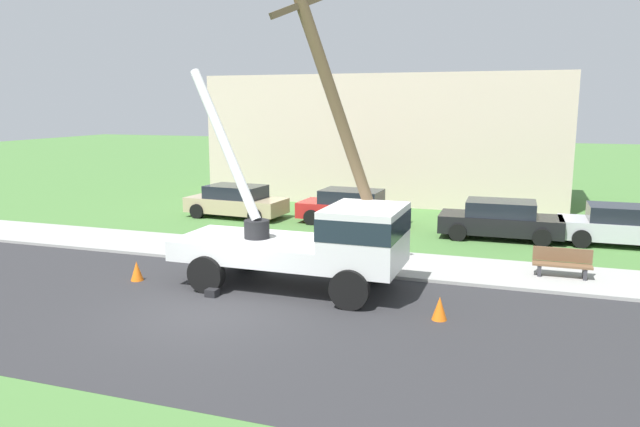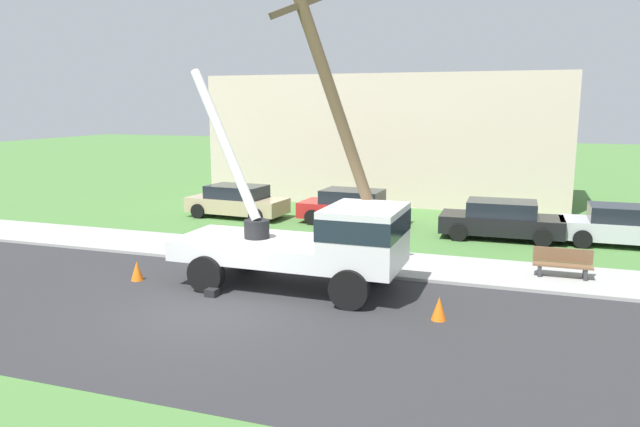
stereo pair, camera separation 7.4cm
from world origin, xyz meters
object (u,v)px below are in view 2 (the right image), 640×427
at_px(parked_sedan_black, 501,220).
at_px(parked_sedan_tan, 237,201).
at_px(utility_truck, 318,239).
at_px(park_bench, 562,264).
at_px(traffic_cone_behind, 137,271).
at_px(traffic_cone_ahead, 439,308).
at_px(leaning_utility_pole, 343,128).
at_px(parked_sedan_red, 352,207).
at_px(parked_sedan_silver, 626,226).

bearing_deg(parked_sedan_black, parked_sedan_tan, 176.59).
distance_m(utility_truck, park_bench, 7.08).
xyz_separation_m(traffic_cone_behind, parked_sedan_black, (9.53, 8.98, 0.43)).
height_order(traffic_cone_ahead, parked_sedan_tan, parked_sedan_tan).
relative_size(leaning_utility_pole, traffic_cone_behind, 15.12).
distance_m(traffic_cone_ahead, traffic_cone_behind, 8.57).
bearing_deg(parked_sedan_black, parked_sedan_red, 170.85).
distance_m(parked_sedan_tan, parked_sedan_red, 5.22).
bearing_deg(parked_sedan_red, parked_sedan_silver, -3.98).
bearing_deg(parked_sedan_red, leaning_utility_pole, -75.83).
bearing_deg(utility_truck, parked_sedan_black, 61.63).
height_order(parked_sedan_black, park_bench, parked_sedan_black).
bearing_deg(traffic_cone_ahead, parked_sedan_silver, 61.74).
relative_size(parked_sedan_red, park_bench, 2.79).
distance_m(utility_truck, traffic_cone_ahead, 3.82).
xyz_separation_m(traffic_cone_ahead, parked_sedan_tan, (-10.27, 10.06, 0.43)).
bearing_deg(traffic_cone_ahead, utility_truck, 159.68).
height_order(utility_truck, leaning_utility_pole, leaning_utility_pole).
bearing_deg(parked_sedan_tan, traffic_cone_behind, -79.95).
xyz_separation_m(traffic_cone_ahead, parked_sedan_silver, (5.19, 9.65, 0.43)).
xyz_separation_m(traffic_cone_behind, parked_sedan_silver, (13.75, 9.24, 0.43)).
relative_size(leaning_utility_pole, parked_sedan_red, 1.89).
height_order(traffic_cone_ahead, parked_sedan_red, parked_sedan_red).
xyz_separation_m(parked_sedan_tan, parked_sedan_silver, (15.46, -0.41, 0.00)).
distance_m(utility_truck, traffic_cone_behind, 5.33).
bearing_deg(leaning_utility_pole, traffic_cone_ahead, -32.68).
bearing_deg(parked_sedan_tan, parked_sedan_black, -3.41).
bearing_deg(park_bench, parked_sedan_tan, 156.64).
bearing_deg(parked_sedan_tan, park_bench, -23.36).
relative_size(parked_sedan_silver, park_bench, 2.75).
xyz_separation_m(traffic_cone_ahead, park_bench, (2.86, 4.39, 0.18)).
xyz_separation_m(parked_sedan_tan, park_bench, (13.14, -5.67, -0.25)).
bearing_deg(utility_truck, traffic_cone_ahead, -20.32).
relative_size(traffic_cone_behind, parked_sedan_black, 0.13).
xyz_separation_m(utility_truck, parked_sedan_silver, (8.61, 8.38, -0.70)).
bearing_deg(traffic_cone_ahead, parked_sedan_tan, 135.60).
bearing_deg(parked_sedan_silver, utility_truck, -135.76).
distance_m(leaning_utility_pole, parked_sedan_black, 9.20).
relative_size(traffic_cone_ahead, parked_sedan_black, 0.13).
xyz_separation_m(parked_sedan_silver, park_bench, (-2.33, -5.26, -0.25)).
bearing_deg(traffic_cone_ahead, leaning_utility_pole, 147.32).
xyz_separation_m(leaning_utility_pole, parked_sedan_red, (-2.14, 8.49, -3.61)).
bearing_deg(utility_truck, parked_sedan_tan, 127.93).
distance_m(parked_sedan_tan, park_bench, 14.31).
height_order(utility_truck, parked_sedan_black, utility_truck).
height_order(utility_truck, park_bench, utility_truck).
bearing_deg(traffic_cone_behind, leaning_utility_pole, 14.49).
height_order(parked_sedan_tan, parked_sedan_black, same).
bearing_deg(parked_sedan_silver, park_bench, -113.84).
relative_size(parked_sedan_red, parked_sedan_silver, 1.01).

